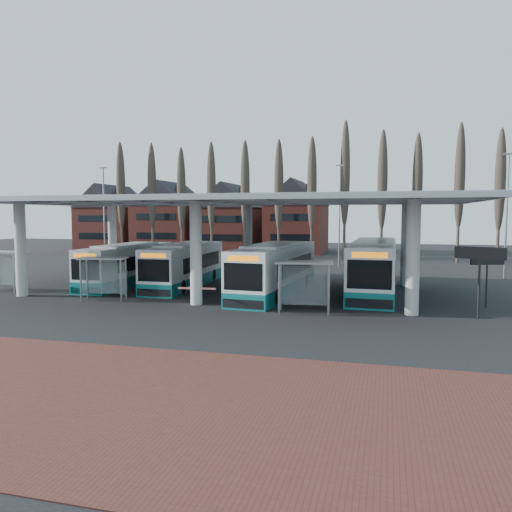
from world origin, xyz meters
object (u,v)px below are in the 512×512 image
(shelter_0, at_px, (5,262))
(shelter_1, at_px, (104,269))
(bus_2, at_px, (276,270))
(bus_1, at_px, (186,266))
(bus_3, at_px, (374,268))
(bus_0, at_px, (128,265))
(shelter_2, at_px, (304,275))

(shelter_0, xyz_separation_m, shelter_1, (8.59, -1.54, -0.07))
(bus_2, bearing_deg, shelter_1, -149.20)
(shelter_0, bearing_deg, shelter_1, -10.92)
(bus_1, height_order, bus_3, bus_3)
(bus_2, bearing_deg, bus_0, 175.75)
(bus_2, distance_m, shelter_0, 18.58)
(bus_3, relative_size, shelter_2, 4.07)
(bus_2, relative_size, bus_3, 0.95)
(bus_1, xyz_separation_m, shelter_2, (10.13, -7.90, 0.53))
(bus_1, relative_size, bus_2, 0.94)
(shelter_1, bearing_deg, bus_0, 93.44)
(bus_2, xyz_separation_m, bus_3, (6.26, 2.20, 0.10))
(shelter_0, distance_m, shelter_1, 8.73)
(bus_1, distance_m, shelter_2, 12.85)
(bus_0, xyz_separation_m, bus_1, (4.51, 0.40, 0.05))
(bus_1, bearing_deg, bus_3, -2.34)
(bus_3, bearing_deg, shelter_0, -166.60)
(bus_2, distance_m, shelter_2, 6.42)
(bus_1, xyz_separation_m, shelter_1, (-2.41, -7.00, 0.43))
(shelter_0, distance_m, shelter_2, 21.27)
(shelter_1, bearing_deg, bus_1, 56.81)
(bus_0, relative_size, shelter_1, 3.56)
(bus_0, height_order, bus_1, bus_1)
(shelter_1, relative_size, shelter_2, 0.98)
(bus_0, distance_m, bus_2, 11.92)
(bus_3, height_order, shelter_1, bus_3)
(bus_3, height_order, shelter_2, bus_3)
(bus_0, relative_size, shelter_0, 3.72)
(bus_3, distance_m, shelter_0, 25.15)
(bus_1, distance_m, shelter_1, 7.42)
(shelter_0, relative_size, shelter_2, 0.94)
(bus_2, height_order, shelter_1, bus_2)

